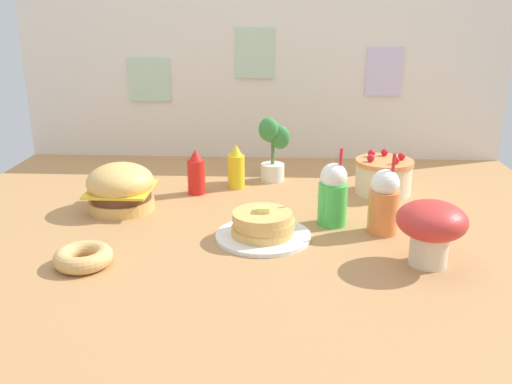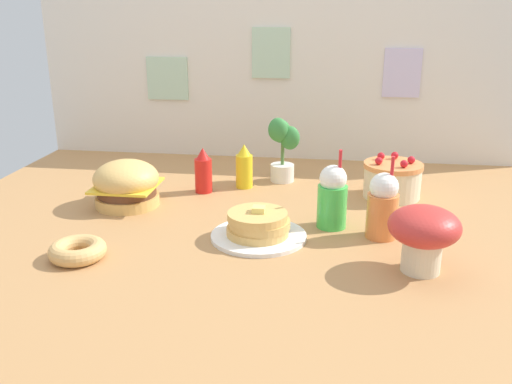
% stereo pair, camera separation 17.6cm
% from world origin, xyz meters
% --- Properties ---
extents(ground_plane, '(2.48, 2.01, 0.02)m').
position_xyz_m(ground_plane, '(0.00, 0.00, -0.01)').
color(ground_plane, '#B27F4C').
extents(back_wall, '(2.48, 0.04, 0.81)m').
position_xyz_m(back_wall, '(-0.00, 1.00, 0.41)').
color(back_wall, silver).
rests_on(back_wall, ground_plane).
extents(burger, '(0.26, 0.26, 0.19)m').
position_xyz_m(burger, '(-0.52, 0.16, 0.09)').
color(burger, '#DBA859').
rests_on(burger, ground_plane).
extents(pancake_stack, '(0.33, 0.33, 0.12)m').
position_xyz_m(pancake_stack, '(0.05, -0.10, 0.04)').
color(pancake_stack, white).
rests_on(pancake_stack, ground_plane).
extents(layer_cake, '(0.25, 0.25, 0.18)m').
position_xyz_m(layer_cake, '(0.55, 0.42, 0.08)').
color(layer_cake, beige).
rests_on(layer_cake, ground_plane).
extents(ketchup_bottle, '(0.07, 0.07, 0.20)m').
position_xyz_m(ketchup_bottle, '(-0.26, 0.37, 0.09)').
color(ketchup_bottle, red).
rests_on(ketchup_bottle, ground_plane).
extents(mustard_bottle, '(0.07, 0.07, 0.20)m').
position_xyz_m(mustard_bottle, '(-0.09, 0.46, 0.09)').
color(mustard_bottle, yellow).
rests_on(mustard_bottle, ground_plane).
extents(cream_soda_cup, '(0.11, 0.11, 0.29)m').
position_xyz_m(cream_soda_cup, '(0.30, 0.05, 0.12)').
color(cream_soda_cup, green).
rests_on(cream_soda_cup, ground_plane).
extents(orange_float_cup, '(0.11, 0.11, 0.30)m').
position_xyz_m(orange_float_cup, '(0.47, -0.02, 0.12)').
color(orange_float_cup, orange).
rests_on(orange_float_cup, ground_plane).
extents(donut_pink_glaze, '(0.18, 0.18, 0.06)m').
position_xyz_m(donut_pink_glaze, '(-0.50, -0.34, 0.03)').
color(donut_pink_glaze, tan).
rests_on(donut_pink_glaze, ground_plane).
extents(potted_plant, '(0.14, 0.12, 0.30)m').
position_xyz_m(potted_plant, '(0.07, 0.58, 0.16)').
color(potted_plant, white).
rests_on(potted_plant, ground_plane).
extents(mushroom_stool, '(0.22, 0.22, 0.21)m').
position_xyz_m(mushroom_stool, '(0.57, -0.28, 0.13)').
color(mushroom_stool, beige).
rests_on(mushroom_stool, ground_plane).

